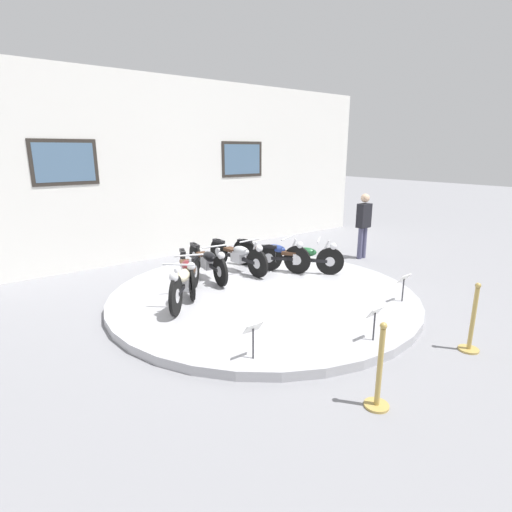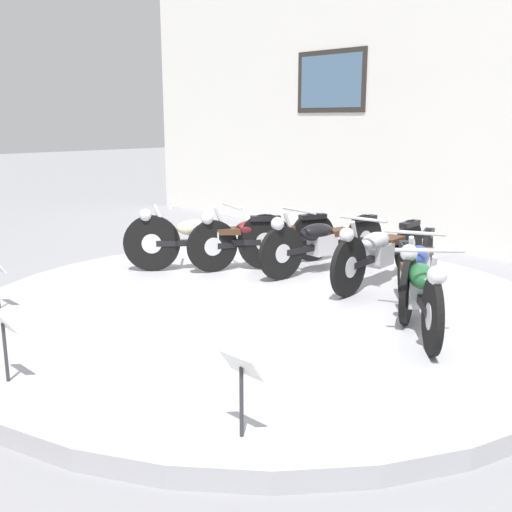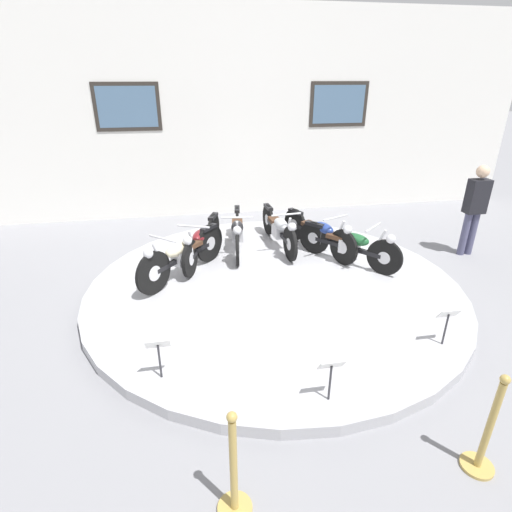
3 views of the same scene
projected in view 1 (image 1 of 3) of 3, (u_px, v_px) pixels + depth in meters
name	position (u px, v px, depth m)	size (l,w,h in m)	color
ground_plane	(263.00, 298.00, 7.73)	(60.00, 60.00, 0.00)	gray
display_platform	(263.00, 295.00, 7.71)	(5.80, 5.80, 0.14)	#ADADB2
back_wall	(164.00, 170.00, 10.33)	(14.00, 0.22, 4.58)	white
motorcycle_cream	(185.00, 280.00, 7.11)	(1.38, 1.55, 0.81)	black
motorcycle_maroon	(187.00, 270.00, 7.78)	(0.78, 1.86, 0.79)	black
motorcycle_black	(208.00, 261.00, 8.44)	(0.54, 1.95, 0.78)	black
motorcycle_silver	(238.00, 255.00, 8.90)	(0.54, 1.97, 0.79)	black
motorcycle_blue	(272.00, 253.00, 9.03)	(0.82, 1.85, 0.79)	black
motorcycle_green	(301.00, 257.00, 8.78)	(1.29, 1.53, 0.78)	black
info_placard_front_left	(253.00, 333.00, 5.14)	(0.26, 0.11, 0.51)	#333338
info_placard_front_centre	(375.00, 316.00, 5.64)	(0.26, 0.11, 0.51)	#333338
info_placard_front_right	(404.00, 282.00, 7.11)	(0.26, 0.11, 0.51)	#333338
visitor_standing	(364.00, 222.00, 10.36)	(0.36, 0.22, 1.71)	#4C4C6B
stanchion_post_left_of_entry	(379.00, 379.00, 4.39)	(0.28, 0.28, 1.02)	tan
stanchion_post_right_of_entry	(472.00, 328.00, 5.65)	(0.28, 0.28, 1.02)	tan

